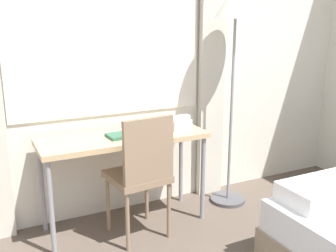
{
  "coord_description": "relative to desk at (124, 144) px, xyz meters",
  "views": [
    {
      "loc": [
        -1.08,
        0.17,
        1.58
      ],
      "look_at": [
        0.06,
        2.47,
        0.89
      ],
      "focal_mm": 42.0,
      "sensor_mm": 36.0,
      "label": 1
    }
  ],
  "objects": [
    {
      "name": "telephone",
      "position": [
        0.47,
        -0.01,
        0.12
      ],
      "size": [
        0.18,
        0.16,
        0.11
      ],
      "color": "silver",
      "rests_on": "desk"
    },
    {
      "name": "desk_chair",
      "position": [
        0.04,
        -0.25,
        -0.13
      ],
      "size": [
        0.44,
        0.44,
        0.95
      ],
      "rotation": [
        0.0,
        0.0,
        0.1
      ],
      "color": "#8C7259",
      "rests_on": "ground_plane"
    },
    {
      "name": "standing_lamp",
      "position": [
        0.98,
        -0.01,
        0.92
      ],
      "size": [
        0.35,
        0.35,
        1.88
      ],
      "color": "#4C4C51",
      "rests_on": "ground_plane"
    },
    {
      "name": "desk",
      "position": [
        0.0,
        0.0,
        0.0
      ],
      "size": [
        1.27,
        0.45,
        0.74
      ],
      "color": "tan",
      "rests_on": "ground_plane"
    },
    {
      "name": "book",
      "position": [
        0.02,
        -0.02,
        0.08
      ],
      "size": [
        0.3,
        0.18,
        0.02
      ],
      "rotation": [
        0.0,
        0.0,
        0.08
      ],
      "color": "#33664C",
      "rests_on": "desk"
    },
    {
      "name": "wall_back_with_window",
      "position": [
        0.1,
        0.3,
        0.68
      ],
      "size": [
        5.53,
        0.13,
        2.7
      ],
      "color": "silver",
      "rests_on": "ground_plane"
    }
  ]
}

